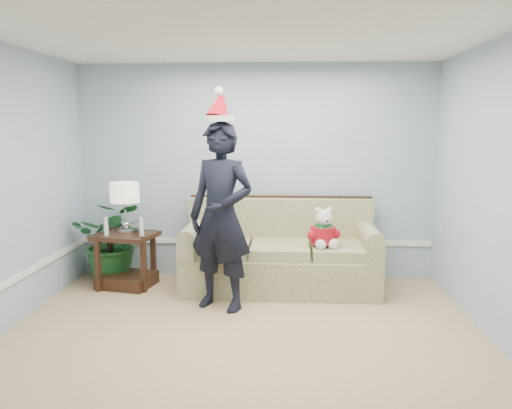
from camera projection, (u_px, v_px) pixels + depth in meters
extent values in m
cube|color=tan|center=(237.00, 365.00, 4.06)|extent=(4.50, 5.00, 0.02)
cube|color=white|center=(235.00, 16.00, 3.65)|extent=(4.50, 5.00, 0.02)
cube|color=#A1BACE|center=(255.00, 172.00, 6.33)|extent=(4.50, 0.02, 2.70)
cube|color=#A1BACE|center=(150.00, 329.00, 1.37)|extent=(4.50, 0.02, 2.70)
cube|color=white|center=(255.00, 242.00, 6.44)|extent=(4.48, 0.03, 0.06)
cube|color=#4C5D2C|center=(280.00, 271.00, 5.94)|extent=(2.28, 0.99, 0.43)
cube|color=#4C5D2C|center=(221.00, 248.00, 5.89)|extent=(0.68, 0.78, 0.13)
cube|color=#4C5D2C|center=(280.00, 249.00, 5.85)|extent=(0.68, 0.78, 0.13)
cube|color=#4C5D2C|center=(340.00, 250.00, 5.81)|extent=(0.68, 0.78, 0.13)
cube|color=#4C5D2C|center=(280.00, 222.00, 6.23)|extent=(2.27, 0.23, 0.61)
cube|color=black|center=(281.00, 198.00, 6.26)|extent=(2.27, 0.08, 0.05)
cube|color=#4C5D2C|center=(193.00, 242.00, 5.95)|extent=(0.20, 0.98, 0.26)
cube|color=#4C5D2C|center=(369.00, 244.00, 5.83)|extent=(0.20, 0.98, 0.26)
cube|color=#3B2215|center=(125.00, 236.00, 5.98)|extent=(0.78, 0.70, 0.05)
cube|color=#3B2215|center=(127.00, 280.00, 6.06)|extent=(0.70, 0.62, 0.15)
cube|color=#3B2215|center=(98.00, 264.00, 5.82)|extent=(0.06, 0.06, 0.65)
cube|color=#3B2215|center=(144.00, 265.00, 5.79)|extent=(0.06, 0.06, 0.65)
cube|color=#3B2215|center=(111.00, 255.00, 6.25)|extent=(0.06, 0.06, 0.65)
cube|color=#3B2215|center=(153.00, 256.00, 6.22)|extent=(0.06, 0.06, 0.65)
cylinder|color=silver|center=(126.00, 232.00, 5.99)|extent=(0.16, 0.16, 0.03)
sphere|color=silver|center=(126.00, 224.00, 5.97)|extent=(0.10, 0.10, 0.10)
cylinder|color=silver|center=(125.00, 212.00, 5.95)|extent=(0.03, 0.03, 0.34)
cylinder|color=#F2E1C5|center=(125.00, 192.00, 5.91)|extent=(0.34, 0.34, 0.24)
cylinder|color=silver|center=(106.00, 230.00, 5.85)|extent=(0.06, 0.06, 0.12)
cylinder|color=white|center=(106.00, 221.00, 5.84)|extent=(0.05, 0.05, 0.10)
cylinder|color=silver|center=(141.00, 231.00, 5.83)|extent=(0.06, 0.06, 0.12)
cylinder|color=white|center=(141.00, 222.00, 5.81)|extent=(0.05, 0.05, 0.10)
imported|color=#1B5325|center=(114.00, 241.00, 6.24)|extent=(0.98, 0.86, 1.02)
imported|color=black|center=(221.00, 217.00, 5.20)|extent=(0.85, 0.71, 1.98)
cylinder|color=silver|center=(220.00, 119.00, 5.05)|extent=(0.40, 0.40, 0.06)
cone|color=red|center=(220.00, 104.00, 5.05)|extent=(0.37, 0.40, 0.34)
sphere|color=silver|center=(219.00, 91.00, 4.93)|extent=(0.09, 0.09, 0.09)
sphere|color=silver|center=(323.00, 235.00, 5.68)|extent=(0.27, 0.27, 0.27)
cylinder|color=red|center=(323.00, 235.00, 5.68)|extent=(0.36, 0.36, 0.19)
cylinder|color=#14652A|center=(323.00, 226.00, 5.67)|extent=(0.24, 0.24, 0.03)
sphere|color=silver|center=(317.00, 244.00, 5.58)|extent=(0.12, 0.12, 0.12)
sphere|color=silver|center=(330.00, 245.00, 5.57)|extent=(0.12, 0.12, 0.12)
sphere|color=silver|center=(324.00, 218.00, 5.64)|extent=(0.19, 0.19, 0.19)
sphere|color=black|center=(324.00, 221.00, 5.53)|extent=(0.03, 0.03, 0.03)
sphere|color=silver|center=(318.00, 210.00, 5.64)|extent=(0.07, 0.07, 0.07)
sphere|color=silver|center=(330.00, 210.00, 5.64)|extent=(0.07, 0.07, 0.07)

